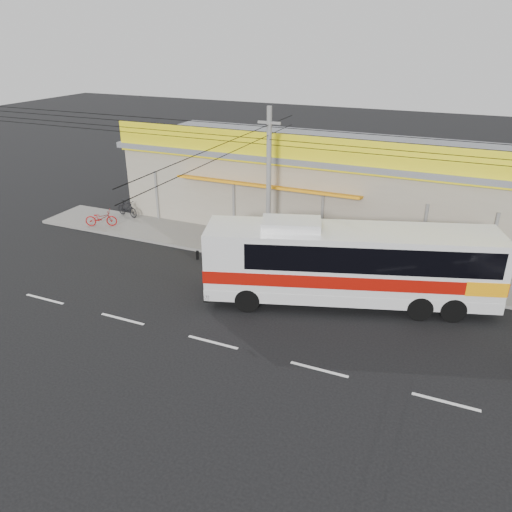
{
  "coord_description": "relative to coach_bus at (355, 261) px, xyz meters",
  "views": [
    {
      "loc": [
        7.5,
        -15.79,
        10.27
      ],
      "look_at": [
        -0.26,
        2.0,
        1.53
      ],
      "focal_mm": 35.0,
      "sensor_mm": 36.0,
      "label": 1
    }
  ],
  "objects": [
    {
      "name": "motorbike_dark",
      "position": [
        -14.77,
        4.7,
        -1.25
      ],
      "size": [
        1.75,
        0.86,
        1.01
      ],
      "primitive_type": "imported",
      "rotation": [
        0.0,
        0.0,
        1.33
      ],
      "color": "black",
      "rests_on": "sidewalk"
    },
    {
      "name": "coach_bus",
      "position": [
        0.0,
        0.0,
        0.0
      ],
      "size": [
        11.75,
        5.9,
        3.56
      ],
      "rotation": [
        0.0,
        0.0,
        0.31
      ],
      "color": "silver",
      "rests_on": "ground"
    },
    {
      "name": "storefront_building",
      "position": [
        -3.9,
        9.17,
        0.39
      ],
      "size": [
        22.6,
        9.2,
        5.7
      ],
      "color": "gray",
      "rests_on": "ground"
    },
    {
      "name": "ground",
      "position": [
        -3.89,
        -2.37,
        -1.91
      ],
      "size": [
        120.0,
        120.0,
        0.0
      ],
      "primitive_type": "plane",
      "color": "black",
      "rests_on": "ground"
    },
    {
      "name": "utility_pole",
      "position": [
        -4.98,
        3.03,
        4.09
      ],
      "size": [
        34.0,
        14.0,
        7.28
      ],
      "color": "slate",
      "rests_on": "ground"
    },
    {
      "name": "sidewalk",
      "position": [
        -3.89,
        3.63,
        -1.83
      ],
      "size": [
        30.0,
        3.2,
        0.15
      ],
      "primitive_type": "cube",
      "color": "slate",
      "rests_on": "ground"
    },
    {
      "name": "motorbike_red",
      "position": [
        -15.12,
        2.76,
        -1.29
      ],
      "size": [
        1.88,
        1.33,
        0.94
      ],
      "primitive_type": "imported",
      "rotation": [
        0.0,
        0.0,
        2.01
      ],
      "color": "#940A0B",
      "rests_on": "sidewalk"
    },
    {
      "name": "lane_markings",
      "position": [
        -3.89,
        -4.87,
        -1.91
      ],
      "size": [
        50.0,
        0.12,
        0.01
      ],
      "primitive_type": null,
      "color": "silver",
      "rests_on": "ground"
    }
  ]
}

